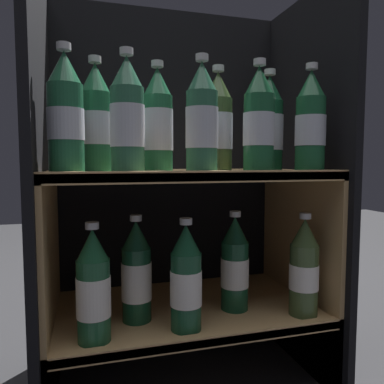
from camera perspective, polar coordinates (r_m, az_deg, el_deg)
fridge_back_wall at (r=1.16m, az=-3.61°, el=1.56°), size 0.72×0.02×1.03m
fridge_side_left at (r=0.93m, az=-22.03°, el=0.47°), size 0.02×0.43×1.03m
fridge_side_right at (r=1.10m, az=16.75°, el=1.21°), size 0.02×0.43×1.03m
shelf_lower at (r=1.03m, az=-0.78°, el=-18.78°), size 0.68×0.39×0.20m
shelf_upper at (r=0.97m, az=-0.85°, el=-5.36°), size 0.68×0.39×0.56m
bottle_upper_front_0 at (r=0.80m, az=-18.71°, el=10.99°), size 0.07×0.07×0.25m
bottle_upper_front_1 at (r=0.80m, az=-9.83°, el=11.03°), size 0.07×0.07×0.25m
bottle_upper_front_2 at (r=0.83m, az=1.23°, el=10.84°), size 0.07×0.07×0.25m
bottle_upper_front_3 at (r=0.88m, az=10.14°, el=10.46°), size 0.07×0.07×0.25m
bottle_upper_front_4 at (r=0.95m, az=17.60°, el=9.91°), size 0.07×0.07×0.25m
bottle_upper_back_0 at (r=0.87m, az=-14.42°, el=10.46°), size 0.07×0.07×0.25m
bottle_upper_back_1 at (r=0.89m, az=-5.25°, el=10.40°), size 0.07×0.07×0.25m
bottle_upper_back_2 at (r=0.93m, az=3.97°, el=10.19°), size 0.07×0.07×0.25m
bottle_upper_back_3 at (r=0.98m, az=11.67°, el=9.79°), size 0.07×0.07×0.25m
bottle_lower_front_0 at (r=0.83m, az=-14.79°, el=-14.09°), size 0.07×0.07×0.25m
bottle_lower_front_1 at (r=0.86m, az=-0.92°, el=-13.32°), size 0.07×0.07×0.25m
bottle_lower_front_2 at (r=0.98m, az=16.69°, el=-11.23°), size 0.07×0.07×0.25m
bottle_lower_back_0 at (r=0.92m, az=-8.46°, el=-12.27°), size 0.07×0.07×0.25m
bottle_lower_back_1 at (r=0.98m, az=6.53°, el=-11.09°), size 0.07×0.07×0.25m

